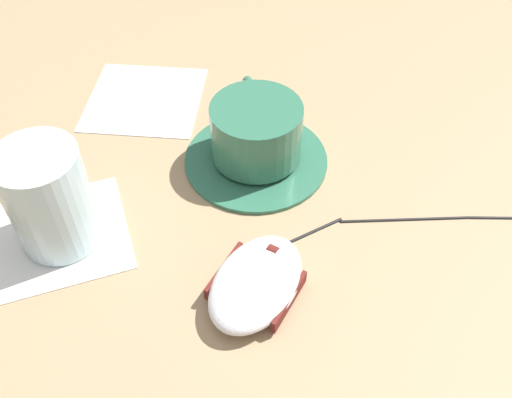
% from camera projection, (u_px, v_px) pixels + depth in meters
% --- Properties ---
extents(ground_plane, '(3.00, 3.00, 0.00)m').
position_uv_depth(ground_plane, '(171.00, 214.00, 0.54)').
color(ground_plane, '#9E7F5B').
extents(saucer, '(0.15, 0.15, 0.01)m').
position_uv_depth(saucer, '(256.00, 158.00, 0.58)').
color(saucer, '#2D664C').
rests_on(saucer, ground).
extents(coffee_cup, '(0.09, 0.12, 0.06)m').
position_uv_depth(coffee_cup, '(256.00, 130.00, 0.56)').
color(coffee_cup, '#2D664C').
rests_on(coffee_cup, saucer).
extents(computer_mouse, '(0.10, 0.12, 0.03)m').
position_uv_depth(computer_mouse, '(256.00, 283.00, 0.47)').
color(computer_mouse, silver).
rests_on(computer_mouse, ground).
extents(napkin_under_glass, '(0.16, 0.16, 0.00)m').
position_uv_depth(napkin_under_glass, '(62.00, 235.00, 0.52)').
color(napkin_under_glass, silver).
rests_on(napkin_under_glass, ground).
extents(drinking_glass, '(0.07, 0.07, 0.10)m').
position_uv_depth(drinking_glass, '(49.00, 198.00, 0.48)').
color(drinking_glass, silver).
rests_on(drinking_glass, napkin_under_glass).
extents(napkin_spare, '(0.13, 0.13, 0.00)m').
position_uv_depth(napkin_spare, '(145.00, 99.00, 0.65)').
color(napkin_spare, white).
rests_on(napkin_spare, ground).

